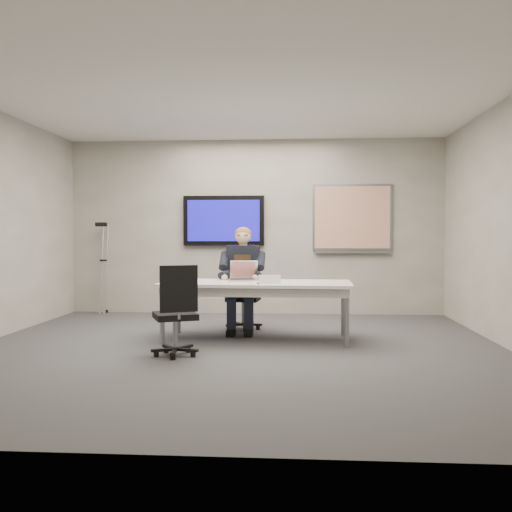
# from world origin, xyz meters

# --- Properties ---
(floor) EXTENTS (6.00, 6.00, 0.02)m
(floor) POSITION_xyz_m (0.00, 0.00, 0.00)
(floor) COLOR #3D3D40
(floor) RESTS_ON ground
(ceiling) EXTENTS (6.00, 6.00, 0.02)m
(ceiling) POSITION_xyz_m (0.00, 0.00, 2.80)
(ceiling) COLOR white
(ceiling) RESTS_ON wall_back
(wall_back) EXTENTS (6.00, 0.02, 2.80)m
(wall_back) POSITION_xyz_m (0.00, 3.00, 1.40)
(wall_back) COLOR gray
(wall_back) RESTS_ON ground
(wall_front) EXTENTS (6.00, 0.02, 2.80)m
(wall_front) POSITION_xyz_m (0.00, -3.00, 1.40)
(wall_front) COLOR gray
(wall_front) RESTS_ON ground
(conference_table) EXTENTS (2.30, 1.02, 0.70)m
(conference_table) POSITION_xyz_m (0.18, 0.67, 0.62)
(conference_table) COLOR white
(conference_table) RESTS_ON ground
(tv_display) EXTENTS (1.30, 0.09, 0.80)m
(tv_display) POSITION_xyz_m (-0.50, 2.95, 1.50)
(tv_display) COLOR black
(tv_display) RESTS_ON wall_back
(whiteboard) EXTENTS (1.25, 0.08, 1.10)m
(whiteboard) POSITION_xyz_m (1.55, 2.97, 1.53)
(whiteboard) COLOR gray
(whiteboard) RESTS_ON wall_back
(office_chair_far) EXTENTS (0.50, 0.50, 0.95)m
(office_chair_far) POSITION_xyz_m (-0.04, 1.46, 0.30)
(office_chair_far) COLOR black
(office_chair_far) RESTS_ON ground
(office_chair_near) EXTENTS (0.60, 0.60, 0.96)m
(office_chair_near) POSITION_xyz_m (-0.58, -0.36, 0.30)
(office_chair_near) COLOR black
(office_chair_near) RESTS_ON ground
(seated_person) EXTENTS (0.43, 0.74, 1.37)m
(seated_person) POSITION_xyz_m (-0.04, 1.21, 0.55)
(seated_person) COLOR #212537
(seated_person) RESTS_ON office_chair_far
(crutch) EXTENTS (0.25, 0.55, 1.53)m
(crutch) POSITION_xyz_m (-2.43, 2.81, 0.75)
(crutch) COLOR #A3A6AB
(crutch) RESTS_ON ground
(laptop) EXTENTS (0.39, 0.39, 0.25)m
(laptop) POSITION_xyz_m (0.00, 0.90, 0.76)
(laptop) COLOR #A6A6A8
(laptop) RESTS_ON conference_table
(name_tent) EXTENTS (0.26, 0.10, 0.10)m
(name_tent) POSITION_xyz_m (0.35, 0.45, 0.75)
(name_tent) COLOR silver
(name_tent) RESTS_ON conference_table
(pen) EXTENTS (0.04, 0.15, 0.01)m
(pen) POSITION_xyz_m (0.22, 0.38, 0.71)
(pen) COLOR black
(pen) RESTS_ON conference_table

